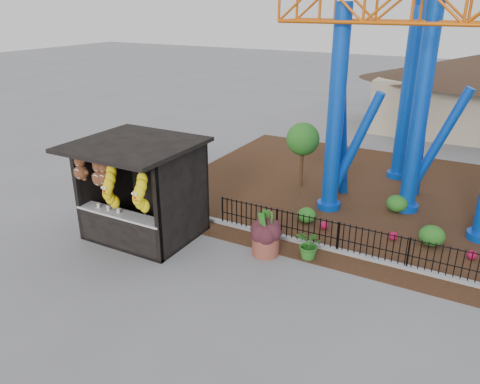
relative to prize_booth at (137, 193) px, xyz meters
The scene contains 10 objects.
ground 3.50m from the prize_booth, 16.80° to the right, with size 120.00×120.00×0.00m, color slate.
mulch_bed 10.09m from the prize_booth, 45.35° to the left, with size 18.00×12.00×0.02m, color #331E11.
curb 7.46m from the prize_booth, 16.63° to the left, with size 18.00×0.18×0.12m, color gray.
prize_booth is the anchor object (origin of this frame).
picket_fence 8.24m from the prize_booth, 14.82° to the left, with size 12.20×0.06×1.00m, color black, non-canonical shape.
roller_coaster 11.99m from the prize_booth, 42.02° to the left, with size 11.00×6.37×10.82m.
terracotta_planter 4.25m from the prize_booth, 13.77° to the left, with size 0.80×0.80×0.64m, color brown.
planter_foliage 4.11m from the prize_booth, 13.77° to the left, with size 0.70×0.70×0.64m, color #37161C.
potted_plant 5.48m from the prize_booth, 14.56° to the left, with size 0.82×0.71×0.91m, color #24591A.
landscaping 9.34m from the prize_booth, 30.32° to the left, with size 8.66×3.71×0.63m.
Camera 1 is at (6.19, -9.19, 6.98)m, focal length 35.00 mm.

